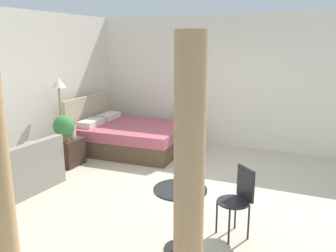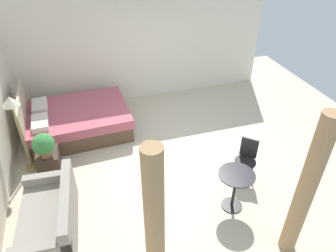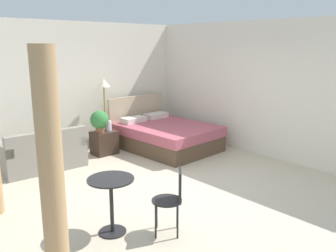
% 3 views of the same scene
% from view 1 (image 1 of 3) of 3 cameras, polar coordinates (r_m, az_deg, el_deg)
% --- Properties ---
extents(ground_plane, '(8.48, 9.48, 0.02)m').
position_cam_1_polar(ground_plane, '(5.63, 3.16, -10.49)').
color(ground_plane, beige).
extents(wall_back, '(8.48, 0.12, 2.85)m').
position_cam_1_polar(wall_back, '(7.02, -22.38, 5.54)').
color(wall_back, silver).
rests_on(wall_back, ground).
extents(wall_right, '(0.12, 6.48, 2.85)m').
position_cam_1_polar(wall_right, '(7.81, 10.46, 7.06)').
color(wall_right, silver).
rests_on(wall_right, ground).
extents(bed, '(1.76, 2.26, 1.13)m').
position_cam_1_polar(bed, '(7.56, -6.37, -1.66)').
color(bed, brown).
rests_on(bed, ground).
extents(couch, '(1.56, 0.90, 0.80)m').
position_cam_1_polar(couch, '(5.90, -24.15, -7.50)').
color(couch, gray).
rests_on(couch, ground).
extents(nightstand, '(0.51, 0.41, 0.51)m').
position_cam_1_polar(nightstand, '(6.88, -15.85, -4.11)').
color(nightstand, '#38281E').
rests_on(nightstand, ground).
extents(potted_plant, '(0.39, 0.39, 0.48)m').
position_cam_1_polar(potted_plant, '(6.67, -16.61, -0.09)').
color(potted_plant, '#935B3D').
rests_on(potted_plant, nightstand).
extents(vase, '(0.13, 0.13, 0.22)m').
position_cam_1_polar(vase, '(6.87, -15.33, -0.96)').
color(vase, silver).
rests_on(vase, nightstand).
extents(floor_lamp, '(0.29, 0.29, 1.61)m').
position_cam_1_polar(floor_lamp, '(7.10, -17.34, 5.19)').
color(floor_lamp, '#99844C').
rests_on(floor_lamp, ground).
extents(balcony_table, '(0.59, 0.59, 0.74)m').
position_cam_1_polar(balcony_table, '(3.94, 1.97, -13.23)').
color(balcony_table, black).
rests_on(balcony_table, ground).
extents(cafe_chair_near_window, '(0.54, 0.54, 0.85)m').
position_cam_1_polar(cafe_chair_near_window, '(4.30, 11.51, -11.03)').
color(cafe_chair_near_window, black).
rests_on(cafe_chair_near_window, ground).
extents(curtain_left, '(0.24, 0.24, 2.37)m').
position_cam_1_polar(curtain_left, '(2.72, 3.44, -10.34)').
color(curtain_left, tan).
rests_on(curtain_left, ground).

